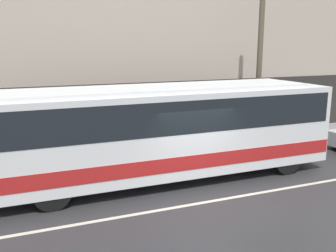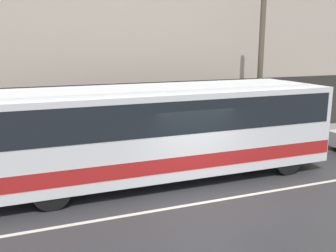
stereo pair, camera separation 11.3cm
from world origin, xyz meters
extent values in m
plane|color=#2D2D30|center=(0.00, 0.00, 0.00)|extent=(60.00, 60.00, 0.00)
cube|color=gray|center=(0.00, 5.28, 0.08)|extent=(60.00, 2.56, 0.16)
cube|color=#2D2B28|center=(0.00, 6.54, 1.40)|extent=(60.00, 0.06, 2.80)
cube|color=beige|center=(0.00, 0.00, 0.00)|extent=(54.00, 0.14, 0.01)
cube|color=white|center=(-0.74, 2.24, 1.67)|extent=(11.82, 2.58, 2.63)
cube|color=#B21E1E|center=(-0.74, 2.24, 0.90)|extent=(11.76, 2.60, 0.45)
cube|color=black|center=(-0.74, 2.24, 2.30)|extent=(11.47, 2.60, 1.00)
cube|color=orange|center=(5.12, 2.24, 2.79)|extent=(0.12, 1.93, 0.28)
cube|color=white|center=(-0.74, 2.24, 3.04)|extent=(10.05, 2.19, 0.12)
cylinder|color=black|center=(3.57, 1.11, 0.52)|extent=(1.03, 0.28, 1.03)
cylinder|color=black|center=(3.57, 3.37, 0.52)|extent=(1.03, 0.28, 1.03)
cylinder|color=black|center=(-4.25, 1.11, 0.52)|extent=(1.03, 0.28, 1.03)
cylinder|color=black|center=(-4.25, 3.37, 0.52)|extent=(1.03, 0.28, 1.03)
cylinder|color=brown|center=(4.88, 4.84, 3.54)|extent=(0.23, 0.23, 6.76)
cylinder|color=#1E5933|center=(0.18, 5.40, 0.83)|extent=(0.36, 0.36, 1.35)
sphere|color=tan|center=(0.18, 5.40, 1.63)|extent=(0.25, 0.25, 0.25)
camera|label=1|loc=(-4.88, -8.84, 4.42)|focal=40.00mm
camera|label=2|loc=(-4.77, -8.88, 4.42)|focal=40.00mm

